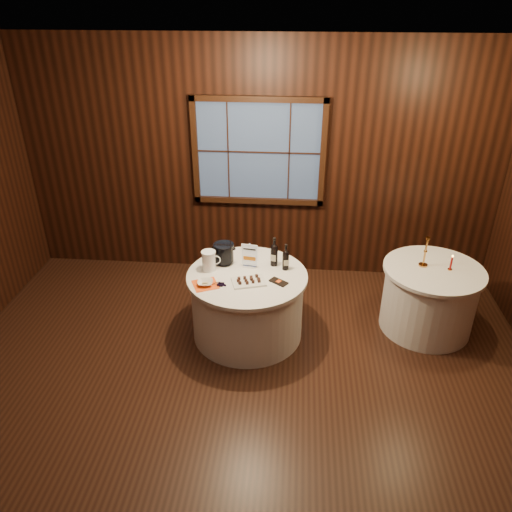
# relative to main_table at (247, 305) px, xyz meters

# --- Properties ---
(ground) EXTENTS (6.00, 6.00, 0.00)m
(ground) POSITION_rel_main_table_xyz_m (0.00, -1.00, -0.39)
(ground) COLOR black
(ground) RESTS_ON ground
(back_wall) EXTENTS (6.00, 0.10, 3.00)m
(back_wall) POSITION_rel_main_table_xyz_m (0.00, 1.48, 1.16)
(back_wall) COLOR black
(back_wall) RESTS_ON ground
(main_table) EXTENTS (1.28, 1.28, 0.77)m
(main_table) POSITION_rel_main_table_xyz_m (0.00, 0.00, 0.00)
(main_table) COLOR white
(main_table) RESTS_ON ground
(side_table) EXTENTS (1.08, 1.08, 0.77)m
(side_table) POSITION_rel_main_table_xyz_m (2.00, 0.30, 0.00)
(side_table) COLOR white
(side_table) RESTS_ON ground
(sign_stand) EXTENTS (0.17, 0.11, 0.28)m
(sign_stand) POSITION_rel_main_table_xyz_m (0.01, 0.17, 0.48)
(sign_stand) COLOR silver
(sign_stand) RESTS_ON main_table
(port_bottle_left) EXTENTS (0.08, 0.09, 0.33)m
(port_bottle_left) POSITION_rel_main_table_xyz_m (0.27, 0.23, 0.53)
(port_bottle_left) COLOR black
(port_bottle_left) RESTS_ON main_table
(port_bottle_right) EXTENTS (0.07, 0.08, 0.29)m
(port_bottle_right) POSITION_rel_main_table_xyz_m (0.40, 0.15, 0.51)
(port_bottle_right) COLOR black
(port_bottle_right) RESTS_ON main_table
(ice_bucket) EXTENTS (0.23, 0.23, 0.23)m
(ice_bucket) POSITION_rel_main_table_xyz_m (-0.28, 0.23, 0.50)
(ice_bucket) COLOR black
(ice_bucket) RESTS_ON main_table
(chocolate_plate) EXTENTS (0.39, 0.31, 0.05)m
(chocolate_plate) POSITION_rel_main_table_xyz_m (0.03, -0.16, 0.40)
(chocolate_plate) COLOR white
(chocolate_plate) RESTS_ON main_table
(chocolate_box) EXTENTS (0.21, 0.19, 0.02)m
(chocolate_box) POSITION_rel_main_table_xyz_m (0.34, -0.13, 0.39)
(chocolate_box) COLOR black
(chocolate_box) RESTS_ON main_table
(grape_bunch) EXTENTS (0.16, 0.07, 0.04)m
(grape_bunch) POSITION_rel_main_table_xyz_m (-0.24, -0.23, 0.40)
(grape_bunch) COLOR black
(grape_bunch) RESTS_ON main_table
(glass_pitcher) EXTENTS (0.20, 0.16, 0.22)m
(glass_pitcher) POSITION_rel_main_table_xyz_m (-0.41, 0.06, 0.49)
(glass_pitcher) COLOR white
(glass_pitcher) RESTS_ON main_table
(orange_napkin) EXTENTS (0.32, 0.32, 0.00)m
(orange_napkin) POSITION_rel_main_table_xyz_m (-0.40, -0.24, 0.38)
(orange_napkin) COLOR #F35014
(orange_napkin) RESTS_ON main_table
(cracker_bowl) EXTENTS (0.17, 0.17, 0.04)m
(cracker_bowl) POSITION_rel_main_table_xyz_m (-0.40, -0.24, 0.41)
(cracker_bowl) COLOR white
(cracker_bowl) RESTS_ON orange_napkin
(brass_candlestick) EXTENTS (0.10, 0.10, 0.34)m
(brass_candlestick) POSITION_rel_main_table_xyz_m (1.89, 0.35, 0.51)
(brass_candlestick) COLOR #BB7E3A
(brass_candlestick) RESTS_ON side_table
(red_candle) EXTENTS (0.05, 0.05, 0.18)m
(red_candle) POSITION_rel_main_table_xyz_m (2.16, 0.29, 0.45)
(red_candle) COLOR #BB7E3A
(red_candle) RESTS_ON side_table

